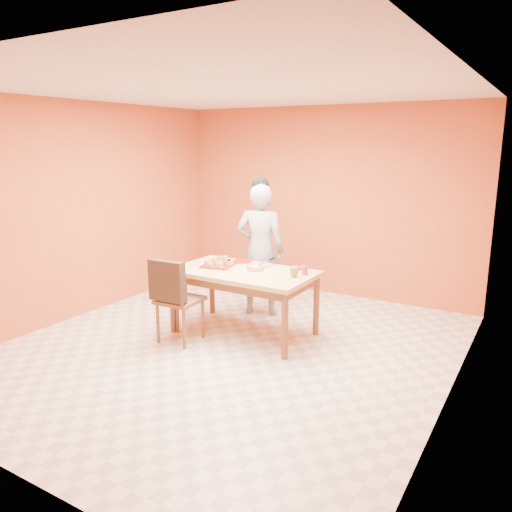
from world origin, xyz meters
The scene contains 17 objects.
floor centered at (0.00, 0.00, 0.00)m, with size 5.00×5.00×0.00m, color beige.
ceiling centered at (0.00, 0.00, 2.70)m, with size 5.00×5.00×0.00m, color silver.
wall_back centered at (0.00, 2.50, 1.35)m, with size 4.50×4.50×0.00m, color #B14329.
wall_left centered at (-2.25, 0.00, 1.35)m, with size 5.00×5.00×0.00m, color #B14329.
wall_right centered at (2.25, 0.00, 1.35)m, with size 5.00×5.00×0.00m, color #B14329.
dining_table centered at (-0.09, 0.46, 0.67)m, with size 1.60×0.90×0.76m.
dining_chair centered at (-0.59, -0.11, 0.50)m, with size 0.47×0.54×0.97m.
pastry_pile centered at (-0.46, 0.47, 0.83)m, with size 0.30×0.30×0.10m, color tan, non-canonical shape.
person centered at (-0.29, 1.16, 0.85)m, with size 0.62×0.41×1.70m, color gray.
pastry_platter centered at (-0.46, 0.47, 0.77)m, with size 0.34×0.34×0.02m, color maroon.
red_dinner_plate centered at (-0.33, 0.81, 0.77)m, with size 0.24×0.24×0.01m, color maroon.
white_cake_plate centered at (0.05, 0.48, 0.77)m, with size 0.30×0.30×0.01m, color white.
sponge_cake centered at (0.05, 0.48, 0.79)m, with size 0.20×0.20×0.05m, color gold.
cake_server centered at (0.06, 0.66, 0.82)m, with size 0.05×0.26×0.01m, color silver.
egg_ornament centered at (0.53, 0.50, 0.82)m, with size 0.10×0.08×0.12m, color olive.
magenta_glass centered at (0.59, 0.64, 0.81)m, with size 0.07×0.07×0.10m, color #BD1C47.
checker_tin centered at (0.41, 0.81, 0.78)m, with size 0.11×0.11×0.03m, color #3D1E10.
Camera 1 is at (2.87, -4.20, 2.18)m, focal length 35.00 mm.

